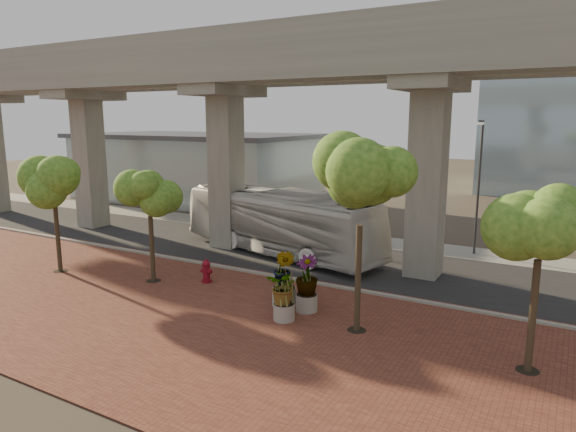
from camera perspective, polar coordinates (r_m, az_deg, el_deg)
The scene contains 18 objects.
ground at distance 27.03m, azimuth 1.13°, elevation -5.84°, with size 160.00×160.00×0.00m, color #352F27.
brick_plaza at distance 20.73m, azimuth -9.70°, elevation -11.19°, with size 70.00×13.00×0.06m, color brown.
asphalt_road at distance 28.73m, azimuth 3.04°, elevation -4.80°, with size 90.00×8.00×0.04m, color black.
curb_strip at distance 25.34m, azimuth -1.05°, elevation -6.79°, with size 70.00×0.25×0.16m, color gray.
far_sidewalk at distance 33.58m, azimuth 7.26°, elevation -2.56°, with size 90.00×3.00×0.06m, color gray.
transit_viaduct at distance 27.67m, azimuth 3.20°, elevation 9.85°, with size 72.00×5.60×12.40m.
station_pavilion at distance 50.69m, azimuth -10.20°, elevation 5.51°, with size 23.00×13.00×6.30m.
transit_bus at distance 29.59m, azimuth -0.99°, elevation -0.66°, with size 3.13×13.33×3.72m, color silver.
fire_hydrant at distance 24.82m, azimuth -9.05°, elevation -6.05°, with size 0.56×0.51×1.13m.
planter_front at distance 19.85m, azimuth -0.45°, elevation -8.14°, with size 1.85×1.85×2.04m.
planter_right at distance 20.72m, azimuth 2.10°, elevation -6.85°, with size 2.16×2.16×2.31m.
planter_left at distance 21.25m, azimuth -0.45°, elevation -6.21°, with size 2.19×2.19×2.41m.
street_tree_far_west at distance 27.94m, azimuth -24.64°, elevation 3.31°, with size 3.31×3.31×6.04m.
street_tree_near_west at distance 24.76m, azimuth -15.15°, elevation 2.03°, with size 3.08×3.08×5.49m.
street_tree_near_east at distance 18.13m, azimuth 8.05°, elevation 2.75°, with size 4.20×4.20×7.11m.
street_tree_far_east at distance 16.77m, azimuth 26.29°, elevation -1.24°, with size 3.34×3.34×6.05m.
streetlamp_west at distance 36.00m, azimuth -6.65°, elevation 5.11°, with size 0.36×1.04×7.21m.
streetlamp_east at distance 30.72m, azimuth 20.44°, elevation 3.95°, with size 0.38×1.10×7.59m.
Camera 1 is at (12.35, -22.76, 7.74)m, focal length 32.00 mm.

